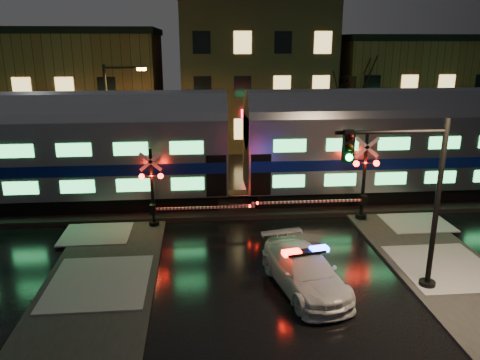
# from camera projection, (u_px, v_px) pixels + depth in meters

# --- Properties ---
(ground) EXTENTS (120.00, 120.00, 0.00)m
(ground) POSITION_uv_depth(u_px,v_px,m) (266.00, 244.00, 20.30)
(ground) COLOR black
(ground) RESTS_ON ground
(ballast) EXTENTS (90.00, 4.20, 0.24)m
(ballast) POSITION_uv_depth(u_px,v_px,m) (253.00, 204.00, 25.04)
(ballast) COLOR black
(ballast) RESTS_ON ground
(sidewalk_left) EXTENTS (4.00, 20.00, 0.12)m
(sidewalk_left) POSITION_uv_depth(u_px,v_px,m) (80.00, 333.00, 13.99)
(sidewalk_left) COLOR #2D2D2D
(sidewalk_left) RESTS_ON ground
(building_left) EXTENTS (14.00, 10.00, 9.00)m
(building_left) POSITION_uv_depth(u_px,v_px,m) (74.00, 91.00, 38.91)
(building_left) COLOR brown
(building_left) RESTS_ON ground
(building_mid) EXTENTS (12.00, 11.00, 11.50)m
(building_mid) POSITION_uv_depth(u_px,v_px,m) (253.00, 74.00, 40.33)
(building_mid) COLOR brown
(building_mid) RESTS_ON ground
(building_right) EXTENTS (12.00, 10.00, 8.50)m
(building_right) POSITION_uv_depth(u_px,v_px,m) (399.00, 91.00, 41.40)
(building_right) COLOR brown
(building_right) RESTS_ON ground
(train) EXTENTS (51.00, 3.12, 5.92)m
(train) POSITION_uv_depth(u_px,v_px,m) (236.00, 144.00, 24.03)
(train) COLOR black
(train) RESTS_ON ballast
(police_car) EXTENTS (2.86, 5.07, 1.55)m
(police_car) POSITION_uv_depth(u_px,v_px,m) (305.00, 271.00, 16.45)
(police_car) COLOR silver
(police_car) RESTS_ON ground
(crossing_signal_right) EXTENTS (6.15, 0.67, 4.35)m
(crossing_signal_right) POSITION_uv_depth(u_px,v_px,m) (357.00, 186.00, 22.40)
(crossing_signal_right) COLOR black
(crossing_signal_right) RESTS_ON ground
(crossing_signal_left) EXTENTS (5.37, 0.64, 3.81)m
(crossing_signal_left) POSITION_uv_depth(u_px,v_px,m) (160.00, 196.00, 21.65)
(crossing_signal_left) COLOR black
(crossing_signal_left) RESTS_ON ground
(traffic_light) EXTENTS (3.94, 0.71, 6.10)m
(traffic_light) POSITION_uv_depth(u_px,v_px,m) (410.00, 204.00, 15.59)
(traffic_light) COLOR black
(traffic_light) RESTS_ON ground
(streetlight) EXTENTS (2.42, 0.25, 7.24)m
(streetlight) POSITION_uv_depth(u_px,v_px,m) (112.00, 119.00, 27.04)
(streetlight) COLOR black
(streetlight) RESTS_ON ground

